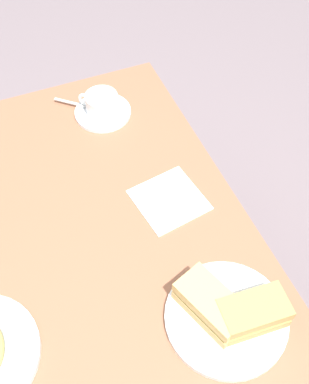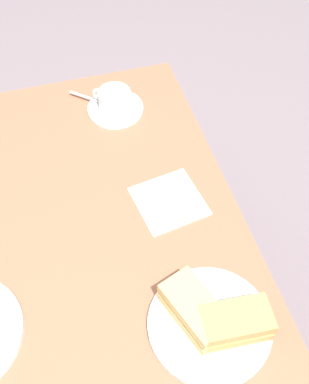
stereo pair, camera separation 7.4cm
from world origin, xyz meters
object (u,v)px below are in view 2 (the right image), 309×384
at_px(sandwich_plate, 210,324).
at_px(sandwich_back, 236,323).
at_px(coffee_saucer, 115,109).
at_px(napkin, 169,201).
at_px(coffee_cup, 114,99).
at_px(dining_table, 80,288).
at_px(sandwich_front, 195,310).
at_px(spoon, 90,98).

distance_m(sandwich_plate, sandwich_back, 0.06).
height_order(coffee_saucer, napkin, coffee_saucer).
bearing_deg(coffee_saucer, coffee_cup, 49.00).
xyz_separation_m(dining_table, sandwich_front, (-0.18, -0.21, 0.15)).
bearing_deg(coffee_cup, spoon, 48.67).
bearing_deg(sandwich_plate, coffee_cup, 3.42).
bearing_deg(napkin, dining_table, 112.96).
xyz_separation_m(sandwich_front, napkin, (0.29, -0.04, -0.04)).
height_order(coffee_saucer, spoon, spoon).
bearing_deg(sandwich_front, napkin, -7.46).
relative_size(sandwich_plate, coffee_cup, 2.47).
xyz_separation_m(spoon, napkin, (-0.39, -0.11, -0.01)).
height_order(spoon, napkin, spoon).
bearing_deg(dining_table, sandwich_back, -130.06).
relative_size(dining_table, coffee_cup, 12.27).
relative_size(sandwich_back, coffee_saucer, 0.88).
xyz_separation_m(sandwich_plate, coffee_cup, (0.65, 0.04, 0.03)).
bearing_deg(sandwich_back, coffee_saucer, 6.58).
bearing_deg(coffee_cup, sandwich_front, -178.77).
height_order(sandwich_back, spoon, sandwich_back).
height_order(dining_table, sandwich_plate, sandwich_plate).
bearing_deg(napkin, spoon, 15.58).
height_order(dining_table, sandwich_back, sandwich_back).
relative_size(sandwich_front, coffee_saucer, 1.04).
bearing_deg(sandwich_plate, spoon, 7.86).
distance_m(sandwich_front, coffee_cup, 0.63).
distance_m(dining_table, coffee_saucer, 0.50).
bearing_deg(dining_table, napkin, -67.04).
distance_m(sandwich_back, coffee_saucer, 0.68).
distance_m(spoon, napkin, 0.41).
height_order(dining_table, coffee_saucer, coffee_saucer).
xyz_separation_m(sandwich_back, napkin, (0.33, 0.03, -0.04)).
height_order(coffee_cup, napkin, coffee_cup).
xyz_separation_m(sandwich_plate, coffee_saucer, (0.65, 0.04, -0.00)).
relative_size(dining_table, sandwich_back, 8.95).
height_order(sandwich_plate, coffee_cup, coffee_cup).
height_order(dining_table, sandwich_front, sandwich_front).
bearing_deg(sandwich_plate, sandwich_front, 48.18).
bearing_deg(sandwich_front, sandwich_back, -125.03).
relative_size(coffee_saucer, coffee_cup, 1.55).
distance_m(sandwich_front, sandwich_back, 0.08).
bearing_deg(napkin, coffee_saucer, 8.39).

